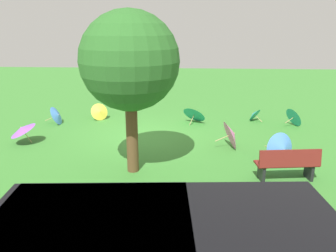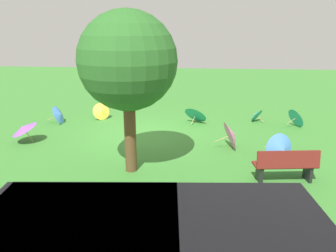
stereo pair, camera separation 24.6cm
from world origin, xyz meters
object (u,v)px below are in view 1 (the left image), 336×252
parasol_blue_0 (282,149)px  parasol_pink_0 (232,134)px  park_bench (287,164)px  parasol_yellow_0 (100,112)px  parasol_blue_1 (57,115)px  shade_tree (130,62)px  parasol_teal_0 (254,114)px  parasol_teal_2 (295,117)px  parasol_purple_0 (22,129)px  parasol_teal_3 (195,113)px

parasol_blue_0 → parasol_pink_0: (1.25, -1.33, -0.01)m
park_bench → parasol_yellow_0: (6.34, -5.35, -0.10)m
parasol_yellow_0 → parasol_blue_1: 1.72m
shade_tree → parasol_teal_0: bearing=-129.3°
parasol_teal_0 → shade_tree: bearing=50.7°
parasol_blue_1 → parasol_teal_2: bearing=-178.0°
park_bench → parasol_blue_1: (7.90, -4.62, -0.08)m
parasol_blue_1 → parasol_pink_0: 7.15m
parasol_blue_0 → parasol_teal_2: parasol_blue_0 is taller
parasol_yellow_0 → parasol_purple_0: bearing=58.8°
parasol_teal_2 → shade_tree: bearing=38.4°
parasol_blue_1 → shade_tree: bearing=131.9°
parasol_blue_1 → parasol_teal_2: 9.61m
park_bench → parasol_purple_0: park_bench is taller
parasol_purple_0 → parasol_pink_0: 7.07m
shade_tree → parasol_yellow_0: shade_tree is taller
parasol_blue_0 → parasol_teal_3: (2.42, -4.17, -0.08)m
shade_tree → parasol_purple_0: bearing=-25.1°
park_bench → parasol_blue_1: size_ratio=2.04×
parasol_teal_0 → parasol_teal_3: bearing=10.5°
parasol_teal_2 → parasol_teal_3: size_ratio=0.77×
parasol_teal_0 → parasol_teal_3: (2.51, 0.47, 0.12)m
shade_tree → parasol_pink_0: 4.35m
parasol_teal_0 → parasol_purple_0: bearing=21.6°
parasol_yellow_0 → parasol_blue_1: bearing=25.3°
parasol_blue_0 → parasol_purple_0: (8.32, -1.31, 0.03)m
parasol_teal_2 → parasol_blue_1: bearing=2.0°
parasol_teal_3 → parasol_teal_2: bearing=177.0°
parasol_teal_3 → shade_tree: bearing=69.5°
park_bench → shade_tree: bearing=-5.1°
park_bench → parasol_teal_0: size_ratio=2.15×
parasol_yellow_0 → parasol_pink_0: (-5.21, 3.04, 0.11)m
park_bench → parasol_teal_2: park_bench is taller
park_bench → parasol_blue_1: park_bench is taller
parasol_teal_3 → parasol_teal_0: bearing=-169.5°
parasol_teal_2 → parasol_teal_3: bearing=-3.0°
parasol_blue_0 → parasol_purple_0: bearing=-8.9°
parasol_yellow_0 → park_bench: bearing=139.8°
parasol_blue_0 → parasol_purple_0: parasol_blue_0 is taller
parasol_blue_0 → parasol_yellow_0: bearing=-34.1°
parasol_teal_3 → park_bench: bearing=114.0°
shade_tree → parasol_blue_0: 4.94m
park_bench → parasol_purple_0: 8.51m
shade_tree → parasol_blue_0: bearing=-171.7°
shade_tree → parasol_pink_0: bearing=-146.6°
parasol_purple_0 → parasol_teal_2: parasol_teal_2 is taller
shade_tree → parasol_purple_0: 5.17m
shade_tree → parasol_pink_0: (-2.96, -1.95, -2.52)m
parasol_blue_0 → parasol_purple_0: size_ratio=0.85×
park_bench → parasol_yellow_0: 8.30m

